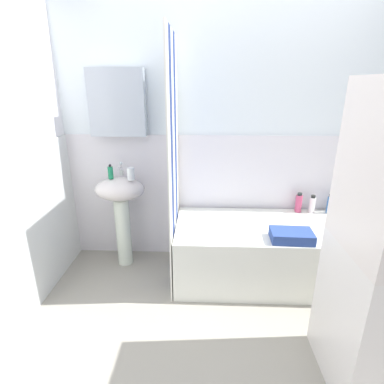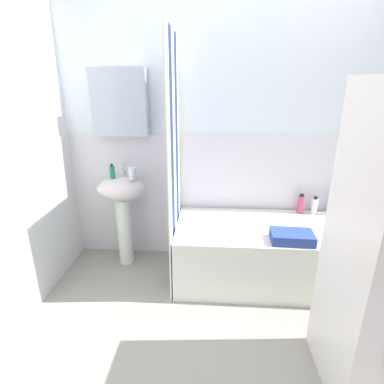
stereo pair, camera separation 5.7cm
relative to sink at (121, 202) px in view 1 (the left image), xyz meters
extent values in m
cube|color=#9C9789|center=(1.01, -1.03, -0.64)|extent=(4.80, 5.60, 0.04)
cube|color=white|center=(1.01, 0.24, 0.58)|extent=(3.60, 0.05, 2.40)
cube|color=white|center=(1.01, 0.21, -0.02)|extent=(3.60, 0.02, 1.20)
cube|color=silver|center=(0.00, 0.15, 0.86)|extent=(0.48, 0.12, 0.56)
cube|color=silver|center=(-0.53, -0.69, -0.02)|extent=(0.02, 1.81, 1.20)
cylinder|color=silver|center=(0.00, 0.00, -0.30)|extent=(0.14, 0.14, 0.65)
ellipsoid|color=silver|center=(0.00, 0.00, 0.13)|extent=(0.44, 0.34, 0.20)
cylinder|color=silver|center=(0.00, 0.10, 0.25)|extent=(0.03, 0.03, 0.05)
cylinder|color=silver|center=(0.00, 0.05, 0.31)|extent=(0.02, 0.10, 0.02)
sphere|color=silver|center=(0.00, 0.10, 0.34)|extent=(0.03, 0.03, 0.03)
cylinder|color=#1B8153|center=(-0.07, -0.01, 0.28)|extent=(0.05, 0.05, 0.11)
sphere|color=black|center=(-0.07, -0.01, 0.35)|extent=(0.02, 0.02, 0.02)
cylinder|color=silver|center=(0.12, -0.03, 0.28)|extent=(0.06, 0.06, 0.11)
cube|color=white|center=(1.31, -0.18, -0.37)|extent=(1.57, 0.74, 0.51)
cube|color=white|center=(0.50, -0.48, 0.38)|extent=(0.01, 0.15, 2.00)
cube|color=navy|center=(0.50, -0.33, 0.38)|extent=(0.01, 0.15, 2.00)
cube|color=white|center=(0.50, -0.18, 0.38)|extent=(0.01, 0.15, 2.00)
cube|color=navy|center=(0.50, -0.03, 0.38)|extent=(0.01, 0.15, 2.00)
cube|color=white|center=(0.50, 0.12, 0.38)|extent=(0.01, 0.15, 2.00)
cylinder|color=#31252A|center=(1.99, 0.11, -0.05)|extent=(0.07, 0.07, 0.13)
cylinder|color=#241C29|center=(1.99, 0.11, 0.03)|extent=(0.05, 0.05, 0.02)
cylinder|color=#265AA0|center=(1.90, 0.11, -0.04)|extent=(0.04, 0.04, 0.16)
cylinder|color=#241E2F|center=(1.90, 0.11, 0.05)|extent=(0.03, 0.03, 0.02)
cylinder|color=white|center=(1.75, 0.12, -0.04)|extent=(0.05, 0.05, 0.15)
cylinder|color=black|center=(1.75, 0.12, 0.04)|extent=(0.04, 0.04, 0.02)
cylinder|color=#C9466C|center=(1.63, 0.13, -0.04)|extent=(0.06, 0.06, 0.16)
cylinder|color=black|center=(1.63, 0.13, 0.06)|extent=(0.04, 0.04, 0.02)
cube|color=#2B458B|center=(1.42, -0.43, -0.08)|extent=(0.32, 0.21, 0.08)
camera|label=1|loc=(0.75, -2.53, 1.01)|focal=28.47mm
camera|label=2|loc=(0.80, -2.52, 1.01)|focal=28.47mm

